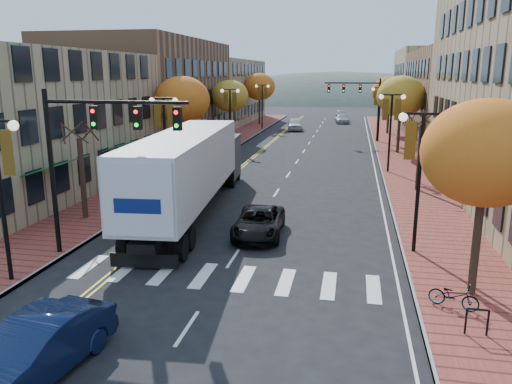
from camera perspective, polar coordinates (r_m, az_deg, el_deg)
The scene contains 31 objects.
ground at distance 17.63m, azimuth -5.75°, elevation -12.16°, with size 200.00×200.00×0.00m, color black.
sidewalk_left at distance 50.19m, azimuth -5.00°, elevation 4.80°, with size 4.00×85.00×0.15m, color brown.
sidewalk_right at distance 48.47m, azimuth 15.98°, elevation 4.02°, with size 4.00×85.00×0.15m, color brown.
building_left_near at distance 35.72m, azimuth -26.71°, elevation 7.07°, with size 12.00×22.00×9.00m, color #9E8966.
building_left_mid at distance 55.65m, azimuth -12.20°, elevation 11.02°, with size 12.00×24.00×11.00m, color brown.
building_left_far at distance 79.28m, azimuth -5.00°, elevation 11.37°, with size 12.00×26.00×9.50m, color #9E8966.
building_right_mid at distance 58.89m, azimuth 24.91°, elevation 9.72°, with size 15.00×24.00×10.00m, color brown.
building_right_far at distance 80.41m, azimuth 21.29°, elevation 11.09°, with size 15.00×20.00×11.00m, color #9E8966.
tree_left_a at distance 27.47m, azimuth -19.21°, elevation 1.47°, with size 0.28×0.28×4.20m.
tree_left_b at distance 41.58m, azimuth -8.41°, elevation 10.36°, with size 4.48×4.48×7.21m.
tree_left_c at distance 56.93m, azimuth -3.00°, elevation 10.89°, with size 4.16×4.16×6.69m.
tree_left_d at distance 74.49m, azimuth 0.40°, elevation 11.94°, with size 4.61×4.61×7.42m.
tree_right_a at distance 17.90m, azimuth 24.80°, elevation 4.03°, with size 4.16×4.16×6.69m.
tree_right_b at distance 33.89m, azimuth 18.16°, elevation 3.71°, with size 0.28×0.28×4.20m.
tree_right_c at distance 49.42m, azimuth 16.24°, elevation 10.45°, with size 4.48×4.48×7.21m.
tree_right_d at distance 65.37m, azimuth 15.04°, elevation 11.00°, with size 4.35×4.35×7.00m.
lamp_left_b at distance 33.66m, azimuth -10.42°, elevation 7.61°, with size 1.96×0.36×6.05m.
lamp_left_c at distance 50.79m, azimuth -2.98°, elevation 9.72°, with size 1.96×0.36×6.05m.
lamp_left_d at distance 68.37m, azimuth 0.71°, elevation 10.70°, with size 1.96×0.36×6.05m.
lamp_right_a at distance 21.63m, azimuth 18.31°, elevation 3.98°, with size 1.96×0.36×6.05m.
lamp_right_b at distance 39.43m, azimuth 15.17°, elevation 8.20°, with size 1.96×0.36×6.05m.
lamp_right_c at distance 57.35m, azimuth 13.98°, elevation 9.78°, with size 1.96×0.36×6.05m.
traffic_mast_near at distance 21.02m, azimuth -18.19°, elevation 5.47°, with size 6.10×0.35×7.00m.
traffic_mast_far at distance 57.26m, azimuth 11.96°, elevation 10.51°, with size 6.10×0.34×7.00m.
semi_truck at distance 27.63m, azimuth -7.31°, elevation 3.07°, with size 4.48×18.46×4.57m.
navy_sedan at distance 14.37m, azimuth -23.88°, elevation -16.12°, with size 1.67×4.79×1.58m, color #0E1938.
black_suv at distance 23.83m, azimuth 0.34°, elevation -3.47°, with size 2.19×4.75×1.32m, color black.
car_far_white at distance 68.50m, azimuth 4.48°, elevation 7.76°, with size 1.93×4.81×1.64m, color silver.
car_far_silver at distance 79.11m, azimuth 9.80°, elevation 8.27°, with size 1.90×4.67×1.36m, color #A09FA7.
car_far_oncoming at distance 84.32m, azimuth 9.61°, elevation 8.64°, with size 1.60×4.58×1.51m, color #939299.
bicycle at distance 17.73m, azimuth 21.67°, elevation -10.95°, with size 0.55×1.58×0.83m, color gray.
Camera 1 is at (4.71, -15.19, 7.61)m, focal length 35.00 mm.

